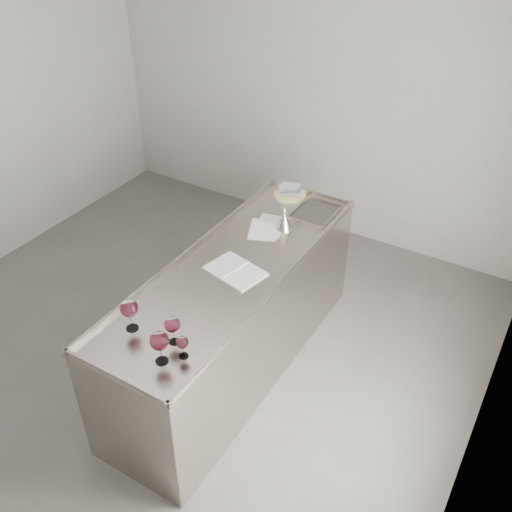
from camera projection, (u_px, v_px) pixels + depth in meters
The scene contains 12 objects.
room_shell at pixel (141, 209), 3.66m from camera, with size 4.54×5.04×2.84m.
counter at pixel (235, 317), 4.20m from camera, with size 0.77×2.42×0.97m.
wine_glass_left at pixel (129, 309), 3.33m from camera, with size 0.11×0.11×0.22m.
wine_glass_middle at pixel (172, 325), 3.25m from camera, with size 0.09×0.09×0.18m.
wine_glass_right at pixel (159, 341), 3.11m from camera, with size 0.11×0.11×0.21m.
wine_glass_small at pixel (182, 343), 3.17m from camera, with size 0.07×0.07×0.14m.
notebook at pixel (235, 271), 3.88m from camera, with size 0.43×0.35×0.02m.
loose_paper_top at pixel (264, 229), 4.31m from camera, with size 0.21×0.30×0.00m, color white.
loose_paper_under at pixel (270, 226), 4.35m from camera, with size 0.22×0.32×0.00m, color white.
trivet at pixel (290, 194), 4.73m from camera, with size 0.26×0.26×0.02m, color beige.
ceramic_bowl at pixel (290, 191), 4.71m from camera, with size 0.20×0.20×0.05m, color gray.
wine_funnel at pixel (284, 222), 4.29m from camera, with size 0.13×0.13×0.19m.
Camera 1 is at (2.26, -2.33, 3.28)m, focal length 40.00 mm.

